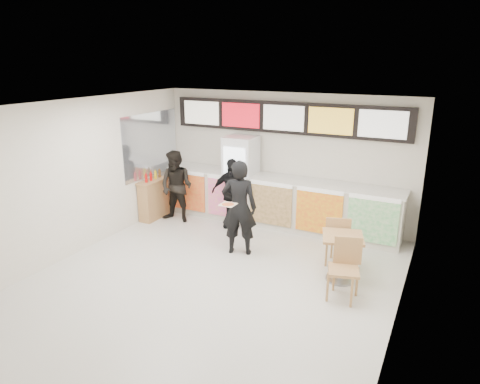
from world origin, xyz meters
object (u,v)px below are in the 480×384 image
Objects in this scene: drinks_fridge at (241,179)px; cafe_table at (342,250)px; customer_mid at (231,193)px; service_counter at (277,202)px; customer_main at (239,208)px; customer_left at (177,187)px; condiment_ledge at (154,199)px.

cafe_table is at bearing -33.38° from drinks_fridge.
customer_mid is 0.91× the size of cafe_table.
customer_main is (-0.11, -1.70, 0.37)m from service_counter.
customer_left is (-2.20, -0.80, 0.28)m from service_counter.
drinks_fridge is 1.18× the size of customer_left.
condiment_ledge is at bearing -179.50° from customer_mid.
customer_mid is at bearing -148.48° from service_counter.
cafe_table is (2.86, -1.36, -0.22)m from customer_mid.
customer_left is 1.49× the size of condiment_ledge.
service_counter is at bearing 17.47° from condiment_ledge.
service_counter is at bearing 21.92° from customer_mid.
condiment_ledge is at bearing -174.57° from customer_left.
drinks_fridge is 0.60m from customer_mid.
customer_mid is at bearing -84.82° from drinks_fridge.
drinks_fridge is 1.25× the size of customer_mid.
drinks_fridge reaches higher than customer_mid.
condiment_ledge is at bearing -162.53° from service_counter.
drinks_fridge is 1.14× the size of cafe_table.
drinks_fridge reaches higher than service_counter.
customer_left is at bearing 8.02° from condiment_ledge.
customer_main is at bearing -64.19° from drinks_fridge.
cafe_table is at bearing -43.92° from service_counter.
cafe_table is at bearing -35.02° from customer_mid.
customer_left reaches higher than cafe_table.
cafe_table is (4.17, -1.10, -0.27)m from customer_left.
drinks_fridge reaches higher than condiment_ledge.
customer_main is 2.28m from customer_left.
condiment_ledge is at bearing 151.33° from cafe_table.
drinks_fridge is at bearing 129.87° from cafe_table.
condiment_ledge is (-4.79, 1.01, -0.09)m from cafe_table.
customer_left reaches higher than condiment_ledge.
customer_mid reaches higher than service_counter.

